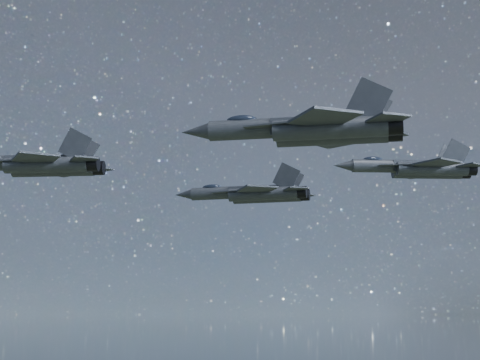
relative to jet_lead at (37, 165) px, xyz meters
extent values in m
cube|color=#2C3037|center=(1.10, -0.24, 0.20)|extent=(9.43, 3.68, 1.47)
cylinder|color=#2C3037|center=(1.29, -1.45, -0.31)|extent=(9.67, 3.79, 1.77)
cylinder|color=#2C3037|center=(1.79, 0.76, -0.31)|extent=(9.67, 3.79, 1.77)
cylinder|color=black|center=(6.38, -2.58, -0.31)|extent=(1.79, 1.91, 1.63)
cylinder|color=black|center=(6.87, -0.37, -0.31)|extent=(1.79, 1.91, 1.63)
cube|color=#2C3037|center=(-2.99, -0.90, 0.12)|extent=(5.89, 3.50, 0.14)
cube|color=#2C3037|center=(-2.33, 2.08, 0.12)|extent=(5.92, 1.41, 0.14)
cube|color=#2C3037|center=(0.48, -4.05, -0.09)|extent=(5.68, 6.02, 0.23)
cube|color=#2C3037|center=(2.16, 3.46, -0.09)|extent=(6.48, 6.49, 0.23)
cube|color=#2C3037|center=(5.61, -3.92, -0.09)|extent=(3.33, 3.48, 0.17)
cube|color=#2C3037|center=(6.75, 1.16, -0.09)|extent=(3.83, 3.85, 0.17)
cube|color=#2C3037|center=(4.44, -2.44, 1.84)|extent=(3.81, 1.34, 4.03)
cube|color=#2C3037|center=(5.05, 0.32, 1.84)|extent=(3.93, 0.72, 4.03)
cylinder|color=#2C3037|center=(22.05, 10.13, -1.16)|extent=(7.86, 4.46, 1.65)
cone|color=#2C3037|center=(17.35, 12.03, -1.16)|extent=(2.90, 2.32, 1.48)
ellipsoid|color=#1A222F|center=(20.87, 10.60, -0.37)|extent=(2.75, 1.97, 0.81)
cube|color=#2C3037|center=(27.14, 8.07, -1.21)|extent=(8.62, 4.72, 1.37)
cylinder|color=#2C3037|center=(27.14, 6.93, -1.69)|extent=(8.84, 4.86, 1.65)
cylinder|color=#2C3037|center=(27.93, 8.89, -1.69)|extent=(8.84, 4.86, 1.65)
cylinder|color=black|center=(31.64, 5.11, -1.69)|extent=(1.84, 1.93, 1.52)
cylinder|color=black|center=(32.43, 7.06, -1.69)|extent=(1.84, 1.93, 1.52)
cube|color=#2C3037|center=(23.28, 8.09, -1.29)|extent=(5.24, 3.97, 0.13)
cube|color=#2C3037|center=(24.35, 10.73, -1.29)|extent=(5.61, 2.19, 0.13)
cube|color=#2C3037|center=(25.99, 4.66, -1.48)|extent=(4.74, 5.17, 0.21)
cube|color=#2C3037|center=(28.68, 11.32, -1.48)|extent=(6.03, 5.92, 0.21)
cube|color=#2C3037|center=(30.73, 3.99, -1.48)|extent=(2.77, 2.95, 0.16)
cube|color=#2C3037|center=(32.56, 8.50, -1.48)|extent=(3.58, 3.54, 0.16)
cube|color=#2C3037|center=(29.88, 5.53, 0.32)|extent=(3.36, 1.80, 3.76)
cube|color=#2C3037|center=(30.87, 7.98, 0.32)|extent=(3.56, 1.26, 3.76)
cylinder|color=#2C3037|center=(21.94, -22.32, -0.81)|extent=(8.59, 4.35, 1.78)
cone|color=#2C3037|center=(16.73, -20.59, -0.81)|extent=(3.11, 2.38, 1.60)
ellipsoid|color=#1A222F|center=(20.64, -21.89, 0.05)|extent=(2.96, 1.99, 0.88)
cube|color=#2C3037|center=(27.59, -24.18, -0.87)|extent=(9.44, 4.57, 1.49)
cylinder|color=#2C3037|center=(27.66, -25.41, -1.38)|extent=(9.67, 4.71, 1.78)
cylinder|color=#2C3037|center=(28.38, -23.24, -1.38)|extent=(9.67, 4.71, 1.78)
cylinder|color=black|center=(32.65, -27.06, -1.38)|extent=(1.93, 2.03, 1.65)
cylinder|color=black|center=(33.37, -24.89, -1.38)|extent=(1.93, 2.03, 1.65)
cube|color=#2C3037|center=(23.41, -24.43, -0.95)|extent=(5.80, 4.00, 0.14)
cube|color=#2C3037|center=(24.38, -21.50, -0.95)|extent=(6.05, 2.00, 0.14)
cube|color=#2C3037|center=(26.58, -27.94, -1.15)|extent=(5.38, 5.80, 0.23)
cube|color=#2C3037|center=(29.02, -20.56, -1.15)|extent=(6.56, 6.48, 0.23)
cube|color=#2C3037|center=(31.75, -28.33, -1.15)|extent=(3.15, 3.33, 0.17)
cube|color=#2C3037|center=(33.40, -23.33, -1.15)|extent=(3.88, 3.86, 0.17)
cube|color=#2C3037|center=(30.72, -26.72, 0.79)|extent=(3.73, 1.72, 4.07)
cube|color=#2C3037|center=(31.61, -24.01, 0.79)|extent=(3.91, 1.11, 4.07)
cylinder|color=#2C3037|center=(37.75, -8.71, -0.97)|extent=(6.78, 1.86, 1.41)
cone|color=#2C3037|center=(33.41, -8.41, -0.97)|extent=(2.25, 1.41, 1.27)
ellipsoid|color=#1A222F|center=(36.66, -8.63, -0.29)|extent=(2.22, 1.09, 0.70)
cube|color=#2C3037|center=(42.45, -9.03, -1.01)|extent=(7.50, 1.86, 1.18)
cylinder|color=#2C3037|center=(42.75, -9.95, -1.42)|extent=(7.69, 1.92, 1.41)
cylinder|color=#2C3037|center=(42.87, -8.15, -1.42)|extent=(7.69, 1.92, 1.41)
cylinder|color=black|center=(46.91, -10.23, -1.42)|extent=(1.26, 1.38, 1.30)
cylinder|color=black|center=(47.03, -8.43, -1.42)|extent=(1.26, 1.38, 1.30)
cube|color=#2C3037|center=(39.29, -10.04, -1.08)|extent=(4.81, 2.17, 0.11)
cube|color=#2C3037|center=(39.46, -7.60, -1.08)|extent=(4.80, 1.57, 0.11)
cube|color=#2C3037|center=(42.42, -12.11, -1.24)|extent=(4.87, 5.06, 0.18)
cube|color=#2C3037|center=(42.84, -5.96, -1.24)|extent=(5.07, 5.17, 0.18)
cube|color=#2C3037|center=(46.47, -11.39, -1.24)|extent=(2.87, 2.95, 0.14)
cube|color=#2C3037|center=(46.75, -7.23, -1.24)|extent=(2.99, 3.04, 0.14)
cube|color=#2C3037|center=(45.36, -10.36, 0.30)|extent=(3.13, 0.61, 3.22)
cube|color=#2C3037|center=(45.51, -8.10, 0.30)|extent=(3.15, 0.46, 3.22)
camera|label=1|loc=(12.63, -83.77, -16.76)|focal=55.00mm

